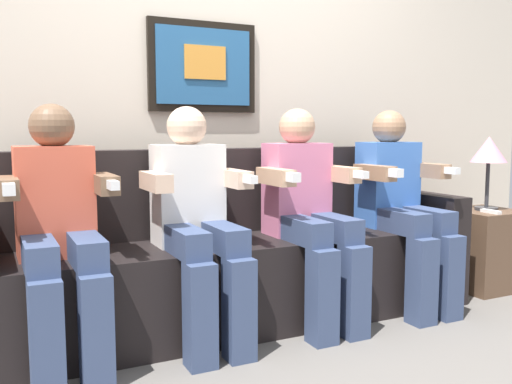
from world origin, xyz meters
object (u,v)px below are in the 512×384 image
Objects in this scene: person_leftmost at (59,225)px; couch at (241,263)px; person_left_center at (197,215)px; person_right_center at (308,207)px; side_table_right at (483,249)px; spare_remote_on_table at (491,212)px; person_rightmost at (401,201)px; table_lamp at (489,153)px.

couch is at bearing 10.55° from person_leftmost.
person_left_center is 0.60m from person_right_center.
person_left_center is at bearing -150.82° from couch.
side_table_right is (1.94, 0.06, -0.36)m from person_left_center.
couch is 2.31× the size of person_right_center.
person_leftmost is 1.21m from person_right_center.
couch is 1.64m from side_table_right.
spare_remote_on_table is at bearing -124.32° from side_table_right.
couch reaches higher than side_table_right.
spare_remote_on_table is (0.65, -0.05, -0.10)m from person_rightmost.
person_leftmost reaches higher than table_lamp.
person_left_center is at bearing 0.04° from person_leftmost.
person_leftmost is 2.41× the size of table_lamp.
side_table_right is 0.29m from spare_remote_on_table.
person_rightmost is 2.41× the size of table_lamp.
person_left_center is 1.97m from side_table_right.
spare_remote_on_table is (1.25, -0.05, -0.10)m from person_right_center.
person_left_center is 2.22× the size of side_table_right.
person_rightmost is at bearing 175.32° from spare_remote_on_table.
person_right_center is at bearing 0.00° from person_leftmost.
couch is 2.31× the size of person_leftmost.
couch is at bearing 175.93° from table_lamp.
side_table_right is 1.09× the size of table_lamp.
person_rightmost is at bearing -10.56° from couch.
person_right_center is at bearing -0.04° from person_left_center.
person_leftmost is at bearing -169.45° from couch.
person_right_center is 1.00× the size of person_rightmost.
couch is at bearing 176.23° from side_table_right.
table_lamp is (1.94, 0.05, 0.25)m from person_left_center.
person_rightmost reaches higher than table_lamp.
person_right_center is at bearing 177.58° from spare_remote_on_table.
person_left_center reaches higher than spare_remote_on_table.
person_left_center is (0.61, 0.00, -0.00)m from person_leftmost.
person_leftmost is (-0.91, -0.17, 0.29)m from couch.
person_left_center reaches higher than couch.
spare_remote_on_table reaches higher than side_table_right.
person_left_center and person_right_center have the same top height.
person_right_center is 2.22× the size of side_table_right.
table_lamp is (0.00, -0.01, 0.61)m from side_table_right.
spare_remote_on_table is at bearing -127.04° from table_lamp.
table_lamp is at bearing -79.55° from side_table_right.
spare_remote_on_table is at bearing -4.68° from person_rightmost.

